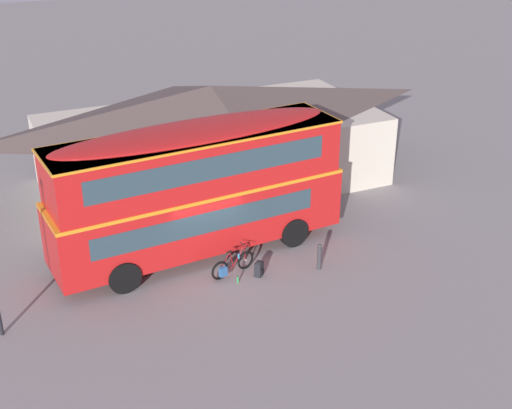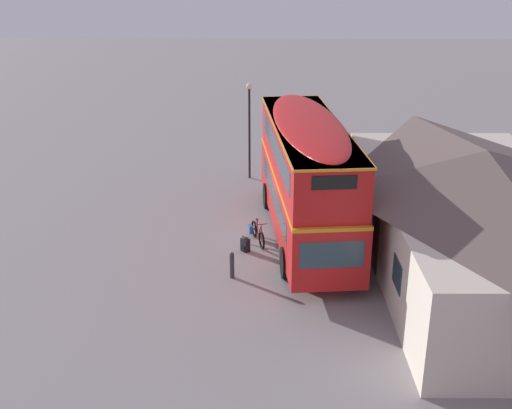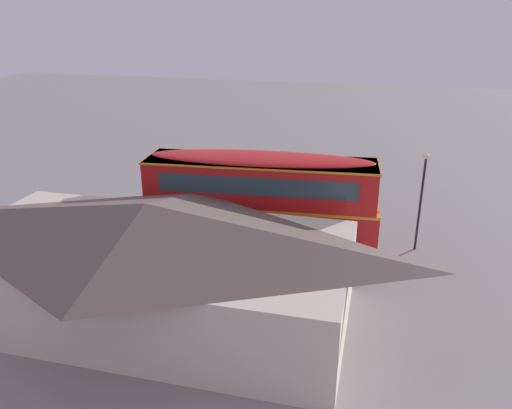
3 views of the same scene
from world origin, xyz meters
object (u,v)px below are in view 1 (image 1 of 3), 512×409
(double_decker_bus, at_px, (198,186))
(backpack_on_ground, at_px, (259,268))
(water_bottle_green_metal, at_px, (238,279))
(touring_bicycle, at_px, (232,265))
(kerb_bollard, at_px, (319,256))

(double_decker_bus, distance_m, backpack_on_ground, 3.55)
(backpack_on_ground, relative_size, water_bottle_green_metal, 2.14)
(touring_bicycle, bearing_deg, water_bottle_green_metal, -89.89)
(touring_bicycle, xyz_separation_m, water_bottle_green_metal, (0.00, -0.54, -0.25))
(double_decker_bus, height_order, touring_bicycle, double_decker_bus)
(double_decker_bus, height_order, water_bottle_green_metal, double_decker_bus)
(double_decker_bus, relative_size, touring_bicycle, 6.12)
(double_decker_bus, distance_m, kerb_bollard, 4.85)
(double_decker_bus, distance_m, water_bottle_green_metal, 3.54)
(backpack_on_ground, distance_m, water_bottle_green_metal, 0.85)
(double_decker_bus, xyz_separation_m, backpack_on_ground, (1.30, -2.32, -2.35))
(touring_bicycle, bearing_deg, kerb_bollard, -15.82)
(backpack_on_ground, bearing_deg, touring_bicycle, 152.45)
(touring_bicycle, bearing_deg, backpack_on_ground, -27.55)
(touring_bicycle, xyz_separation_m, kerb_bollard, (2.92, -0.83, 0.13))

